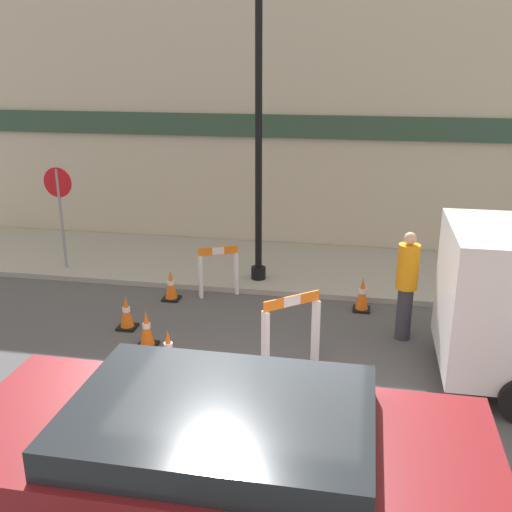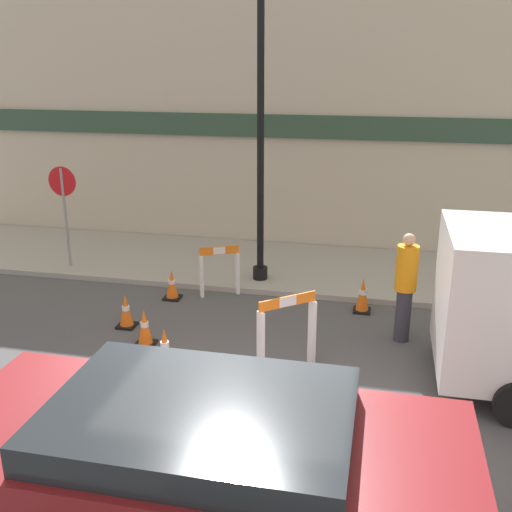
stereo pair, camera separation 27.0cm
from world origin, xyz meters
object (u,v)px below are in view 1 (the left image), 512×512
person_worker (407,283)px  parked_car_1 (222,481)px  stop_sign (60,201)px  streetlamp_post (259,72)px

person_worker → parked_car_1: size_ratio=0.40×
stop_sign → parked_car_1: stop_sign is taller
streetlamp_post → person_worker: size_ratio=3.51×
person_worker → parked_car_1: bearing=75.2°
streetlamp_post → parked_car_1: 7.63m
person_worker → streetlamp_post: bearing=-31.8°
stop_sign → parked_car_1: bearing=127.9°
streetlamp_post → stop_sign: streetlamp_post is taller
person_worker → parked_car_1: (-1.72, -4.96, 0.00)m
streetlamp_post → stop_sign: size_ratio=2.95×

